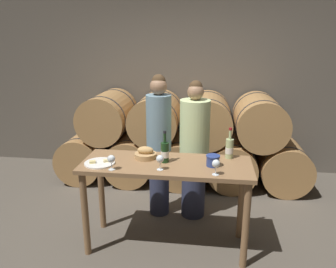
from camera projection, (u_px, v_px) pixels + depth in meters
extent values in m
plane|color=#564F44|center=(166.00, 244.00, 3.34)|extent=(10.00, 10.00, 0.00)
cube|color=#60594F|center=(186.00, 66.00, 4.97)|extent=(10.00, 0.12, 3.20)
cylinder|color=#A87A47|center=(88.00, 154.00, 4.95)|extent=(0.67, 0.94, 0.67)
cylinder|color=#2D2D33|center=(80.00, 161.00, 4.66)|extent=(0.68, 0.02, 0.68)
cylinder|color=#2D2D33|center=(95.00, 147.00, 5.23)|extent=(0.68, 0.02, 0.68)
cylinder|color=#A87A47|center=(134.00, 156.00, 4.86)|extent=(0.67, 0.94, 0.67)
cylinder|color=#2D2D33|center=(129.00, 163.00, 4.57)|extent=(0.68, 0.02, 0.68)
cylinder|color=#2D2D33|center=(138.00, 149.00, 5.15)|extent=(0.68, 0.02, 0.68)
cylinder|color=#A87A47|center=(181.00, 158.00, 4.77)|extent=(0.67, 0.94, 0.67)
cylinder|color=#2D2D33|center=(179.00, 166.00, 4.49)|extent=(0.68, 0.02, 0.68)
cylinder|color=#2D2D33|center=(183.00, 151.00, 5.06)|extent=(0.68, 0.02, 0.68)
cylinder|color=#A87A47|center=(231.00, 160.00, 4.68)|extent=(0.67, 0.94, 0.67)
cylinder|color=#2D2D33|center=(232.00, 169.00, 4.40)|extent=(0.68, 0.02, 0.68)
cylinder|color=#2D2D33|center=(230.00, 153.00, 4.97)|extent=(0.68, 0.02, 0.68)
cylinder|color=#A87A47|center=(282.00, 163.00, 4.60)|extent=(0.67, 0.94, 0.67)
cylinder|color=#2D2D33|center=(286.00, 171.00, 4.31)|extent=(0.68, 0.02, 0.68)
cylinder|color=#2D2D33|center=(278.00, 155.00, 4.88)|extent=(0.68, 0.02, 0.68)
cylinder|color=#A87A47|center=(108.00, 116.00, 4.73)|extent=(0.67, 0.94, 0.67)
cylinder|color=#2D2D33|center=(102.00, 121.00, 4.45)|extent=(0.68, 0.02, 0.68)
cylinder|color=#2D2D33|center=(114.00, 111.00, 5.02)|extent=(0.68, 0.02, 0.68)
cylinder|color=#A87A47|center=(157.00, 117.00, 4.64)|extent=(0.67, 0.94, 0.67)
cylinder|color=#2D2D33|center=(153.00, 123.00, 4.36)|extent=(0.68, 0.02, 0.68)
cylinder|color=#2D2D33|center=(160.00, 113.00, 4.93)|extent=(0.68, 0.02, 0.68)
cylinder|color=#A87A47|center=(207.00, 119.00, 4.56)|extent=(0.67, 0.94, 0.67)
cylinder|color=#2D2D33|center=(207.00, 124.00, 4.27)|extent=(0.68, 0.02, 0.68)
cylinder|color=#2D2D33|center=(207.00, 114.00, 4.84)|extent=(0.68, 0.02, 0.68)
cylinder|color=#A87A47|center=(259.00, 121.00, 4.47)|extent=(0.67, 0.94, 0.67)
cylinder|color=#2D2D33|center=(263.00, 126.00, 4.18)|extent=(0.68, 0.02, 0.68)
cylinder|color=#2D2D33|center=(257.00, 116.00, 4.75)|extent=(0.68, 0.02, 0.68)
cylinder|color=olive|center=(85.00, 214.00, 3.09)|extent=(0.06, 0.06, 0.85)
cylinder|color=olive|center=(246.00, 226.00, 2.90)|extent=(0.06, 0.06, 0.85)
cylinder|color=olive|center=(101.00, 192.00, 3.54)|extent=(0.06, 0.06, 0.85)
cylinder|color=olive|center=(241.00, 200.00, 3.35)|extent=(0.06, 0.06, 0.85)
cube|color=olive|center=(166.00, 165.00, 3.09)|extent=(1.61, 0.59, 0.04)
cylinder|color=#2D334C|center=(159.00, 182.00, 3.85)|extent=(0.23, 0.23, 0.80)
cylinder|color=gray|center=(159.00, 123.00, 3.64)|extent=(0.28, 0.28, 0.63)
sphere|color=#997051|center=(158.00, 86.00, 3.53)|extent=(0.19, 0.19, 0.19)
sphere|color=#47331E|center=(159.00, 81.00, 3.52)|extent=(0.15, 0.15, 0.15)
cylinder|color=#2D334C|center=(193.00, 185.00, 3.80)|extent=(0.27, 0.27, 0.77)
cylinder|color=beige|center=(195.00, 127.00, 3.60)|extent=(0.33, 0.33, 0.61)
sphere|color=#997051|center=(196.00, 92.00, 3.49)|extent=(0.18, 0.18, 0.18)
sphere|color=#47331E|center=(196.00, 87.00, 3.49)|extent=(0.15, 0.15, 0.15)
cylinder|color=#193819|center=(165.00, 152.00, 3.08)|extent=(0.08, 0.08, 0.19)
cylinder|color=#193819|center=(165.00, 138.00, 3.04)|extent=(0.03, 0.03, 0.09)
cylinder|color=black|center=(165.00, 132.00, 3.02)|extent=(0.03, 0.03, 0.02)
cylinder|color=white|center=(165.00, 154.00, 3.09)|extent=(0.08, 0.08, 0.06)
cylinder|color=#ADBC7F|center=(229.00, 149.00, 3.18)|extent=(0.08, 0.08, 0.19)
cylinder|color=#ADBC7F|center=(230.00, 135.00, 3.14)|extent=(0.03, 0.03, 0.09)
cylinder|color=maroon|center=(231.00, 129.00, 3.13)|extent=(0.03, 0.03, 0.02)
cylinder|color=white|center=(229.00, 150.00, 3.19)|extent=(0.08, 0.08, 0.06)
cylinder|color=navy|center=(213.00, 161.00, 3.00)|extent=(0.12, 0.12, 0.10)
cylinder|color=navy|center=(213.00, 156.00, 2.99)|extent=(0.13, 0.13, 0.01)
cylinder|color=tan|center=(145.00, 156.00, 3.21)|extent=(0.21, 0.21, 0.05)
ellipsoid|color=tan|center=(145.00, 150.00, 3.19)|extent=(0.16, 0.10, 0.07)
cylinder|color=white|center=(100.00, 163.00, 3.06)|extent=(0.28, 0.28, 0.01)
cube|color=beige|center=(106.00, 161.00, 3.08)|extent=(0.07, 0.06, 0.02)
cube|color=#E0CC7F|center=(93.00, 162.00, 3.04)|extent=(0.07, 0.06, 0.02)
cylinder|color=white|center=(112.00, 169.00, 2.93)|extent=(0.06, 0.06, 0.00)
cylinder|color=white|center=(112.00, 166.00, 2.92)|extent=(0.01, 0.01, 0.07)
sphere|color=white|center=(111.00, 159.00, 2.90)|extent=(0.07, 0.07, 0.07)
cylinder|color=white|center=(160.00, 169.00, 2.93)|extent=(0.06, 0.06, 0.00)
cylinder|color=white|center=(160.00, 166.00, 2.92)|extent=(0.01, 0.01, 0.07)
sphere|color=white|center=(160.00, 159.00, 2.90)|extent=(0.07, 0.07, 0.07)
cylinder|color=white|center=(216.00, 175.00, 2.82)|extent=(0.06, 0.06, 0.00)
cylinder|color=white|center=(216.00, 171.00, 2.81)|extent=(0.01, 0.01, 0.07)
sphere|color=white|center=(216.00, 164.00, 2.79)|extent=(0.07, 0.07, 0.07)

